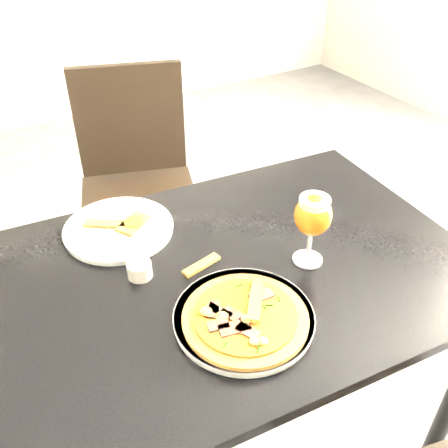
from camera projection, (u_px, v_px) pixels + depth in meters
dining_table at (228, 295)px, 1.26m from camera, size 1.26×0.90×0.75m
chair_far at (138, 183)px, 1.96m from camera, size 0.56×0.56×0.95m
plate_main at (244, 318)px, 1.07m from camera, size 0.38×0.38×0.02m
pizza at (245, 316)px, 1.05m from camera, size 0.27×0.27×0.03m
plate_second at (119, 229)px, 1.33m from camera, size 0.33×0.33×0.02m
crust_scraps at (125, 224)px, 1.33m from camera, size 0.18×0.13×0.01m
loose_crust at (201, 265)px, 1.22m from camera, size 0.11×0.05×0.01m
sauce_cup at (139, 269)px, 1.18m from camera, size 0.06×0.06×0.04m
beer_glass at (313, 216)px, 1.16m from camera, size 0.09×0.09×0.19m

